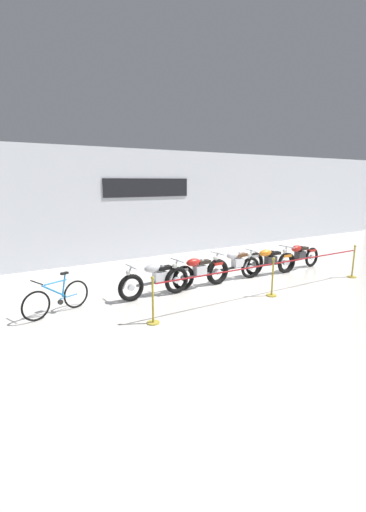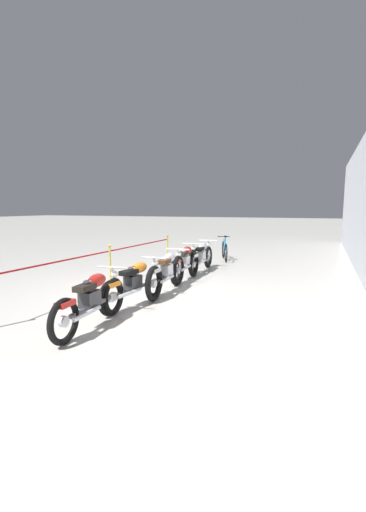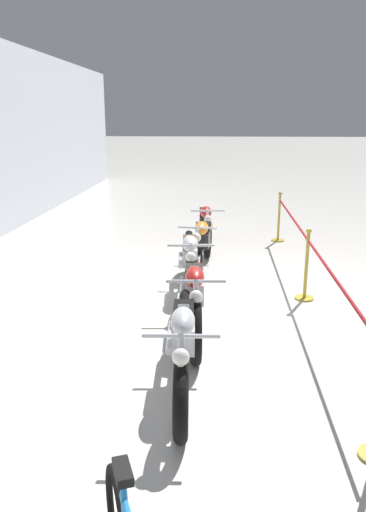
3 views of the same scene
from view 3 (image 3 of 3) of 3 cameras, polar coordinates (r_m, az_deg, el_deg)
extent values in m
plane|color=silver|center=(7.51, 5.68, -4.44)|extent=(120.00, 120.00, 0.00)
torus|color=black|center=(4.22, -0.22, -16.04)|extent=(0.72, 0.15, 0.71)
torus|color=black|center=(5.64, 0.22, -7.45)|extent=(0.72, 0.15, 0.71)
cylinder|color=silver|center=(4.22, -0.22, -16.04)|extent=(0.17, 0.09, 0.17)
cylinder|color=silver|center=(5.64, 0.22, -7.45)|extent=(0.17, 0.09, 0.17)
cylinder|color=silver|center=(4.00, -0.26, -13.27)|extent=(0.31, 0.07, 0.59)
cube|color=silver|center=(4.89, 0.05, -9.19)|extent=(0.37, 0.24, 0.26)
cylinder|color=silver|center=(4.77, 0.04, -7.22)|extent=(0.18, 0.12, 0.24)
cylinder|color=silver|center=(4.85, 0.06, -6.84)|extent=(0.18, 0.12, 0.24)
cylinder|color=silver|center=(5.23, -1.43, -9.18)|extent=(0.70, 0.11, 0.07)
cube|color=#47474C|center=(4.91, 0.03, -10.91)|extent=(1.28, 0.12, 0.06)
ellipsoid|color=#B7BABF|center=(4.58, -0.02, -7.45)|extent=(0.47, 0.24, 0.22)
cube|color=black|center=(4.92, 0.08, -6.23)|extent=(0.41, 0.22, 0.09)
cube|color=#B7BABF|center=(5.50, 0.21, -5.24)|extent=(0.33, 0.18, 0.08)
cylinder|color=silver|center=(3.97, -0.22, -9.13)|extent=(0.07, 0.62, 0.04)
sphere|color=silver|center=(3.96, -0.25, -11.46)|extent=(0.14, 0.14, 0.14)
torus|color=black|center=(5.36, 1.45, -8.56)|extent=(0.75, 0.17, 0.75)
torus|color=black|center=(6.75, 1.16, -3.36)|extent=(0.75, 0.17, 0.75)
cylinder|color=silver|center=(5.36, 1.45, -8.56)|extent=(0.18, 0.09, 0.18)
cylinder|color=silver|center=(6.75, 1.16, -3.36)|extent=(0.18, 0.09, 0.18)
cylinder|color=silver|center=(5.17, 1.50, -6.11)|extent=(0.31, 0.08, 0.59)
cube|color=silver|center=(6.04, 1.29, -4.07)|extent=(0.37, 0.25, 0.26)
cylinder|color=silver|center=(5.93, 1.31, -2.39)|extent=(0.19, 0.12, 0.24)
cylinder|color=silver|center=(6.01, 1.29, -2.15)|extent=(0.19, 0.12, 0.24)
cylinder|color=silver|center=(6.37, -0.03, -4.35)|extent=(0.70, 0.12, 0.07)
cube|color=#47474C|center=(6.04, 1.29, -5.48)|extent=(1.19, 0.14, 0.06)
ellipsoid|color=#B21E19|center=(5.74, 1.35, -2.41)|extent=(0.47, 0.25, 0.22)
cube|color=black|center=(6.09, 1.28, -1.71)|extent=(0.41, 0.23, 0.09)
cube|color=#B21E19|center=(6.62, 1.19, -1.32)|extent=(0.33, 0.18, 0.08)
cylinder|color=silver|center=(5.18, 1.49, -2.91)|extent=(0.08, 0.62, 0.04)
sphere|color=silver|center=(5.15, 1.50, -4.67)|extent=(0.14, 0.14, 0.14)
torus|color=black|center=(6.71, 0.90, -3.36)|extent=(0.77, 0.18, 0.77)
torus|color=black|center=(8.25, 0.68, 0.29)|extent=(0.77, 0.18, 0.77)
cylinder|color=silver|center=(6.71, 0.90, -3.36)|extent=(0.19, 0.09, 0.18)
cylinder|color=silver|center=(8.25, 0.68, 0.29)|extent=(0.19, 0.09, 0.18)
cylinder|color=silver|center=(6.54, 0.92, -1.28)|extent=(0.31, 0.08, 0.59)
cube|color=silver|center=(7.48, 0.78, -0.06)|extent=(0.38, 0.25, 0.26)
cylinder|color=silver|center=(7.39, 0.79, 1.34)|extent=(0.19, 0.12, 0.24)
cylinder|color=silver|center=(7.47, 0.78, 1.50)|extent=(0.19, 0.12, 0.24)
cylinder|color=silver|center=(7.80, -0.29, -0.46)|extent=(0.70, 0.12, 0.07)
cube|color=black|center=(7.47, 0.78, -1.20)|extent=(1.29, 0.16, 0.06)
ellipsoid|color=#B7BABF|center=(7.19, 0.82, 1.43)|extent=(0.48, 0.25, 0.22)
cube|color=#4C2D19|center=(7.55, 0.77, 1.81)|extent=(0.41, 0.23, 0.09)
cube|color=#B7BABF|center=(8.13, 0.70, 2.05)|extent=(0.33, 0.18, 0.08)
cylinder|color=silver|center=(6.57, 0.92, 1.23)|extent=(0.08, 0.62, 0.04)
sphere|color=silver|center=(6.53, 0.92, -0.13)|extent=(0.14, 0.14, 0.14)
torus|color=black|center=(7.95, 1.61, -0.64)|extent=(0.68, 0.15, 0.68)
torus|color=black|center=(9.40, 2.84, 1.92)|extent=(0.68, 0.15, 0.68)
cylinder|color=silver|center=(7.95, 1.61, -0.64)|extent=(0.17, 0.09, 0.16)
cylinder|color=silver|center=(9.40, 2.84, 1.92)|extent=(0.17, 0.09, 0.16)
cylinder|color=silver|center=(7.79, 1.54, 1.18)|extent=(0.31, 0.08, 0.59)
cube|color=#2D2D30|center=(8.68, 2.33, 1.85)|extent=(0.38, 0.25, 0.26)
cylinder|color=#2D2D30|center=(8.60, 2.31, 3.08)|extent=(0.19, 0.13, 0.24)
cylinder|color=#2D2D30|center=(8.68, 2.38, 3.20)|extent=(0.19, 0.13, 0.24)
cylinder|color=silver|center=(9.02, 1.67, 1.48)|extent=(0.70, 0.13, 0.07)
cube|color=#47474C|center=(8.67, 2.28, 0.88)|extent=(1.21, 0.17, 0.06)
ellipsoid|color=orange|center=(8.40, 2.16, 3.21)|extent=(0.48, 0.26, 0.22)
cube|color=black|center=(8.76, 2.45, 3.45)|extent=(0.42, 0.23, 0.09)
cube|color=orange|center=(9.30, 2.83, 3.33)|extent=(0.33, 0.19, 0.08)
cylinder|color=silver|center=(7.84, 1.66, 3.27)|extent=(0.09, 0.62, 0.04)
sphere|color=silver|center=(7.79, 1.57, 2.14)|extent=(0.14, 0.14, 0.14)
torus|color=black|center=(9.31, 2.80, 1.84)|extent=(0.70, 0.16, 0.69)
torus|color=black|center=(10.75, 2.34, 3.73)|extent=(0.70, 0.16, 0.69)
cylinder|color=silver|center=(9.31, 2.80, 1.84)|extent=(0.17, 0.09, 0.17)
cylinder|color=silver|center=(10.75, 2.34, 3.73)|extent=(0.17, 0.09, 0.17)
cylinder|color=silver|center=(9.16, 2.86, 3.42)|extent=(0.31, 0.08, 0.59)
cube|color=#2D2D30|center=(10.04, 2.55, 3.80)|extent=(0.38, 0.25, 0.26)
cylinder|color=#2D2D30|center=(9.96, 2.58, 4.88)|extent=(0.19, 0.12, 0.24)
cylinder|color=#2D2D30|center=(10.04, 2.55, 4.97)|extent=(0.19, 0.12, 0.24)
cylinder|color=silver|center=(10.36, 1.68, 3.39)|extent=(0.70, 0.13, 0.07)
cube|color=#47474C|center=(10.02, 2.56, 2.96)|extent=(1.19, 0.16, 0.06)
ellipsoid|color=#B21E19|center=(9.77, 2.64, 5.02)|extent=(0.48, 0.26, 0.22)
cube|color=black|center=(10.13, 2.53, 5.17)|extent=(0.42, 0.23, 0.09)
cube|color=#B21E19|center=(10.65, 2.37, 5.01)|extent=(0.33, 0.19, 0.08)
cylinder|color=silver|center=(9.21, 2.84, 5.19)|extent=(0.09, 0.62, 0.04)
sphere|color=silver|center=(9.16, 2.86, 4.24)|extent=(0.14, 0.14, 0.14)
cube|color=black|center=(2.64, -6.90, -23.26)|extent=(0.20, 0.14, 0.05)
cylinder|color=maroon|center=(5.61, 17.05, -2.59)|extent=(3.38, 0.04, 0.04)
cylinder|color=maroon|center=(8.98, 12.27, 4.46)|extent=(3.39, 0.04, 0.04)
cylinder|color=gold|center=(7.52, 13.68, -4.68)|extent=(0.28, 0.28, 0.03)
cylinder|color=gold|center=(7.37, 13.92, -1.12)|extent=(0.05, 0.05, 0.95)
sphere|color=gold|center=(7.24, 14.19, 2.78)|extent=(0.08, 0.08, 0.08)
cylinder|color=gold|center=(10.87, 10.78, 1.79)|extent=(0.28, 0.28, 0.03)
cylinder|color=gold|center=(10.77, 10.91, 4.30)|extent=(0.05, 0.05, 0.95)
sphere|color=gold|center=(10.68, 11.05, 7.01)|extent=(0.08, 0.08, 0.08)
camera|label=1|loc=(7.55, 91.72, 2.91)|focal=24.00mm
camera|label=2|loc=(14.77, -10.73, 13.16)|focal=24.00mm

